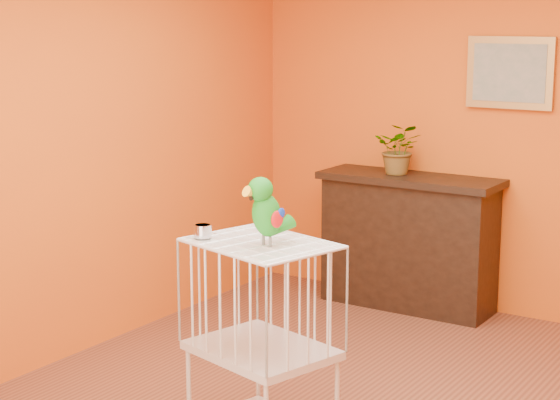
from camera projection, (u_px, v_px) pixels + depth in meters
The scene contains 7 objects.
room_shell at pixel (357, 128), 4.71m from camera, with size 4.50×4.50×4.50m.
console_cabinet at pixel (408, 241), 6.92m from camera, with size 1.34×0.48×0.99m.
potted_plant at pixel (399, 154), 6.85m from camera, with size 0.34×0.38×0.29m, color #26722D.
framed_picture at pixel (510, 73), 6.50m from camera, with size 0.62×0.04×0.50m.
birdcage at pixel (262, 340), 4.69m from camera, with size 0.79×0.68×1.05m.
feed_cup at pixel (203, 231), 4.67m from camera, with size 0.09×0.09×0.06m, color silver.
parrot at pixel (266, 210), 4.50m from camera, with size 0.18×0.31×0.34m.
Camera 1 is at (2.23, -4.14, 2.14)m, focal length 60.00 mm.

